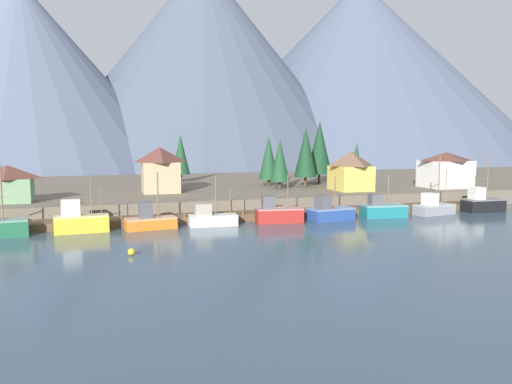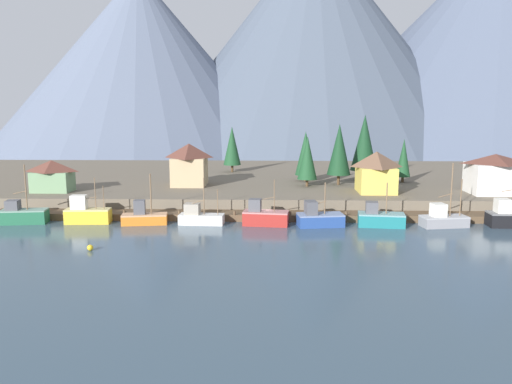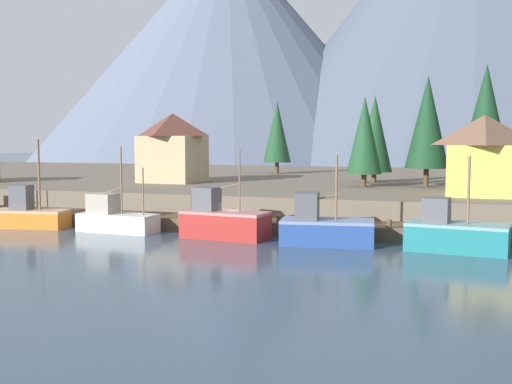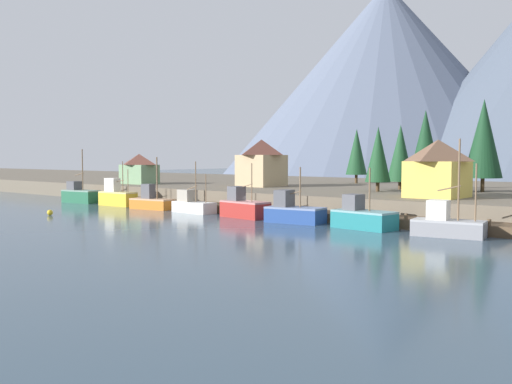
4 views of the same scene
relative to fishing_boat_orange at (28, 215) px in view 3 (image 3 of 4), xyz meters
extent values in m
cube|color=#384C5B|center=(16.65, 21.75, -1.53)|extent=(400.00, 400.00, 1.00)
cube|color=brown|center=(16.65, 3.75, -0.53)|extent=(80.00, 4.00, 1.00)
cylinder|color=brown|center=(-3.35, 1.95, -0.23)|extent=(0.36, 0.36, 1.60)
cylinder|color=brown|center=(4.65, 1.95, -0.23)|extent=(0.36, 0.36, 1.60)
cylinder|color=brown|center=(12.65, 1.95, -0.23)|extent=(0.36, 0.36, 1.60)
cylinder|color=brown|center=(20.65, 1.95, -0.23)|extent=(0.36, 0.36, 1.60)
cylinder|color=brown|center=(28.65, 1.95, -0.23)|extent=(0.36, 0.36, 1.60)
cube|color=#665B4C|center=(16.65, 33.75, 0.22)|extent=(400.00, 56.00, 2.50)
cone|color=slate|center=(-32.21, 128.70, 31.87)|extent=(113.32, 113.32, 65.80)
cone|color=#475160|center=(34.93, 144.71, 41.59)|extent=(136.73, 136.73, 85.24)
cube|color=#CC6B1E|center=(0.09, 0.01, -0.40)|extent=(6.53, 3.22, 1.27)
cube|color=tan|center=(0.09, 0.01, 0.34)|extent=(6.53, 3.22, 0.20)
cube|color=#4C4C51|center=(-0.55, -0.08, 1.43)|extent=(1.71, 1.50, 1.99)
cylinder|color=brown|center=(1.05, 0.15, 3.28)|extent=(0.19, 0.19, 5.69)
cube|color=silver|center=(8.12, 0.30, -0.42)|extent=(6.38, 2.67, 1.21)
cube|color=silver|center=(8.12, 0.30, 0.28)|extent=(6.38, 2.67, 0.20)
cube|color=gray|center=(6.81, 0.37, 1.14)|extent=(2.19, 1.90, 1.53)
cylinder|color=brown|center=(8.50, 0.28, 2.97)|extent=(0.14, 0.14, 5.19)
cylinder|color=brown|center=(10.43, 0.16, 2.18)|extent=(0.12, 0.12, 3.61)
cylinder|color=brown|center=(7.60, 0.33, 2.14)|extent=(2.20, 0.22, 0.74)
cube|color=maroon|center=(17.19, -0.05, -0.14)|extent=(6.52, 3.32, 1.78)
cube|color=#AD6C6A|center=(17.19, -0.05, 0.85)|extent=(6.52, 3.32, 0.20)
cube|color=#4C4C51|center=(15.68, 0.13, 1.79)|extent=(1.82, 1.76, 1.69)
cylinder|color=brown|center=(18.35, -0.18, 3.19)|extent=(0.12, 0.12, 4.48)
cylinder|color=brown|center=(17.65, -0.10, 2.82)|extent=(1.74, 0.29, 0.48)
cube|color=navy|center=(24.77, -0.35, -0.27)|extent=(6.62, 3.88, 1.53)
cube|color=#6C7DA2|center=(24.77, -0.35, 0.60)|extent=(6.62, 3.88, 0.20)
cube|color=#4C4C51|center=(23.40, -0.55, 1.61)|extent=(1.81, 2.39, 1.83)
cylinder|color=brown|center=(25.35, -0.27, 2.88)|extent=(0.16, 0.16, 4.37)
cylinder|color=brown|center=(24.61, -0.37, 2.22)|extent=(1.84, 0.38, 0.56)
cube|color=#196B70|center=(33.18, -0.22, -0.22)|extent=(6.55, 3.62, 1.63)
cube|color=#679496|center=(33.18, -0.22, 0.70)|extent=(6.55, 3.62, 0.20)
cube|color=#4C4C51|center=(31.86, -0.06, 1.59)|extent=(1.82, 1.88, 1.58)
cylinder|color=brown|center=(33.80, -0.29, 2.94)|extent=(0.17, 0.17, 4.28)
cube|color=gold|center=(35.01, 13.39, 3.56)|extent=(5.80, 6.53, 4.18)
pyramid|color=brown|center=(35.01, 13.39, 6.90)|extent=(6.09, 6.85, 2.50)
cube|color=tan|center=(3.40, 19.64, 3.96)|extent=(5.84, 6.27, 4.99)
pyramid|color=brown|center=(3.40, 19.64, 7.69)|extent=(6.13, 6.58, 2.46)
cylinder|color=#4C3823|center=(29.95, 21.34, 2.39)|extent=(0.50, 0.50, 1.84)
cone|color=#14381E|center=(29.95, 21.34, 7.82)|extent=(4.19, 4.19, 9.01)
cylinder|color=#4C3823|center=(24.19, 19.26, 2.12)|extent=(0.50, 0.50, 1.29)
cone|color=#194223|center=(24.19, 19.26, 6.52)|extent=(3.44, 3.44, 7.50)
cylinder|color=#4C3823|center=(35.43, 27.35, 2.42)|extent=(0.50, 0.50, 1.89)
cone|color=#14381E|center=(35.43, 27.35, 8.60)|extent=(4.98, 4.98, 10.49)
cylinder|color=#4C3823|center=(24.28, 25.76, 2.05)|extent=(0.50, 0.50, 1.16)
cone|color=#194223|center=(24.28, 25.76, 6.72)|extent=(3.79, 3.79, 8.17)
cylinder|color=#4C3823|center=(9.52, 38.70, 2.24)|extent=(0.50, 0.50, 1.54)
cone|color=#194223|center=(9.52, 38.70, 7.08)|extent=(3.73, 3.73, 8.13)
camera|label=1|loc=(-4.80, -61.30, 10.25)|focal=34.05mm
camera|label=2|loc=(17.98, -69.91, 15.44)|focal=35.92mm
camera|label=3|loc=(33.54, -41.74, 6.19)|focal=43.78mm
camera|label=4|loc=(61.74, -50.75, 6.16)|focal=40.29mm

